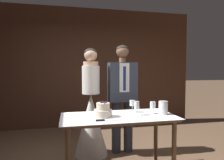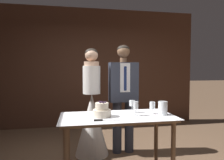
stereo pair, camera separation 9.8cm
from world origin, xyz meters
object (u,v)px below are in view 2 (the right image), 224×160
cake_table (118,124)px  wine_glass_near (136,106)px  wine_glass_far (132,104)px  bride (92,116)px  wine_glass_middle (152,106)px  cake_knife (105,120)px  groom (123,92)px  hurricane_candle (163,108)px  tiered_cake (102,111)px

cake_table → wine_glass_near: size_ratio=8.06×
wine_glass_far → bride: bearing=129.5°
wine_glass_middle → wine_glass_near: bearing=-170.7°
cake_knife → groom: (0.45, 0.99, 0.20)m
cake_table → groom: bearing=71.5°
hurricane_candle → groom: size_ratio=0.10×
tiered_cake → wine_glass_far: size_ratio=1.39×
wine_glass_middle → groom: 0.79m
bride → groom: size_ratio=0.97×
wine_glass_near → wine_glass_middle: size_ratio=1.11×
cake_table → bride: size_ratio=0.83×
groom → hurricane_candle: bearing=-68.5°
cake_table → bride: 0.82m
wine_glass_middle → hurricane_candle: hurricane_candle is taller
cake_table → tiered_cake: size_ratio=6.31×
wine_glass_middle → wine_glass_far: wine_glass_far is taller
wine_glass_near → wine_glass_far: size_ratio=1.09×
groom → wine_glass_far: bearing=-92.2°
cake_knife → bride: bearing=96.6°
tiered_cake → wine_glass_far: bearing=21.6°
cake_table → tiered_cake: 0.27m
wine_glass_near → bride: 0.98m
cake_knife → hurricane_candle: 0.80m
wine_glass_far → bride: (-0.50, 0.60, -0.29)m
cake_knife → wine_glass_far: bearing=44.6°
cake_knife → wine_glass_near: (0.43, 0.20, 0.12)m
cake_table → wine_glass_far: bearing=36.2°
tiered_cake → cake_knife: tiered_cake is taller
wine_glass_far → wine_glass_middle: bearing=-32.8°
tiered_cake → wine_glass_middle: bearing=2.1°
hurricane_candle → bride: size_ratio=0.10×
groom → bride: bearing=179.9°
cake_table → cake_knife: size_ratio=3.47×
bride → hurricane_candle: bearing=-44.2°
cake_knife → wine_glass_near: wine_glass_near is taller
tiered_cake → wine_glass_middle: 0.67m
hurricane_candle → tiered_cake: bearing=176.8°
tiered_cake → wine_glass_far: 0.47m
groom → wine_glass_near: bearing=-92.1°
wine_glass_middle → bride: (-0.73, 0.75, -0.28)m
wine_glass_far → tiered_cake: bearing=-158.4°
hurricane_candle → bride: bride is taller
cake_table → wine_glass_far: wine_glass_far is taller
wine_glass_near → hurricane_candle: 0.36m
cake_table → hurricane_candle: bearing=-4.2°
wine_glass_middle → hurricane_candle: (0.11, -0.07, -0.02)m
wine_glass_middle → groom: size_ratio=0.09×
wine_glass_middle → wine_glass_far: size_ratio=0.98×
wine_glass_middle → wine_glass_far: (-0.23, 0.15, 0.01)m
cake_table → wine_glass_middle: (0.47, 0.03, 0.21)m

